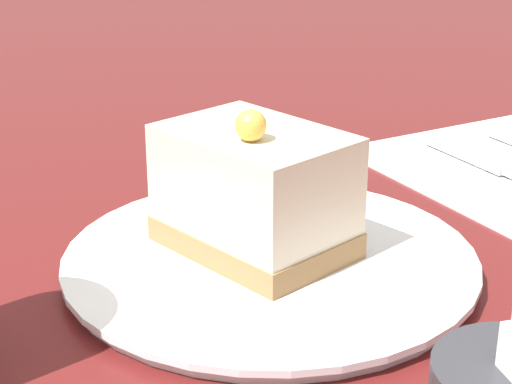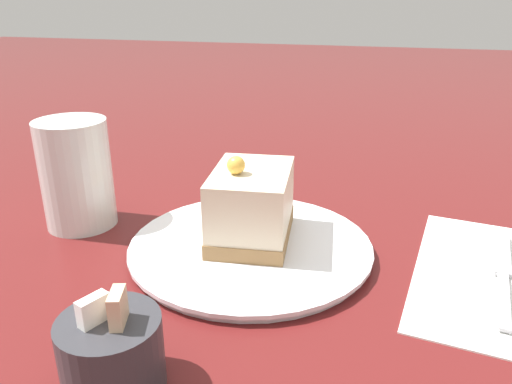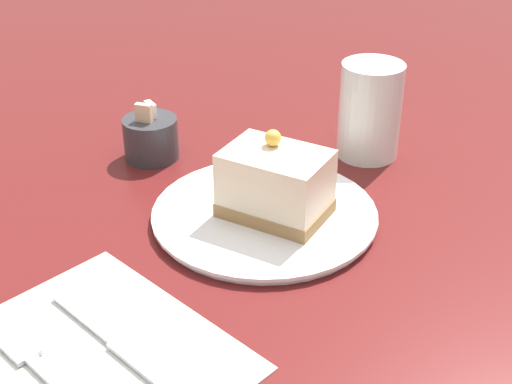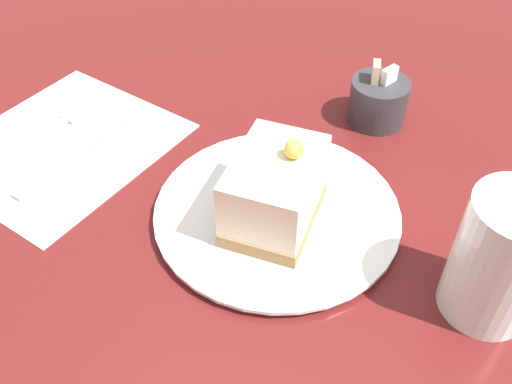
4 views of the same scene
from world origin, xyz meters
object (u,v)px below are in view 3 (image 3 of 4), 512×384
plate (268,216)px  knife (126,351)px  sugar_bowl (151,138)px  fork (42,369)px  cake_slice (275,184)px  drinking_glass (370,111)px

plate → knife: 0.23m
plate → sugar_bowl: (0.04, 0.20, 0.02)m
fork → sugar_bowl: size_ratio=2.13×
cake_slice → fork: 0.29m
cake_slice → knife: size_ratio=0.66×
cake_slice → sugar_bowl: 0.21m
plate → fork: bearing=176.7°
sugar_bowl → drinking_glass: drinking_glass is taller
plate → cake_slice: bearing=-71.9°
drinking_glass → sugar_bowl: bearing=127.3°
sugar_bowl → drinking_glass: size_ratio=0.62×
sugar_bowl → knife: bearing=-140.7°
fork → plate: bearing=5.4°
plate → drinking_glass: drinking_glass is taller
plate → drinking_glass: 0.20m
fork → knife: same height
plate → drinking_glass: bearing=-3.2°
sugar_bowl → plate: bearing=-100.6°
knife → fork: bearing=152.2°
drinking_glass → knife: bearing=-178.5°
cake_slice → drinking_glass: 0.20m
cake_slice → drinking_glass: (0.19, -0.00, 0.01)m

